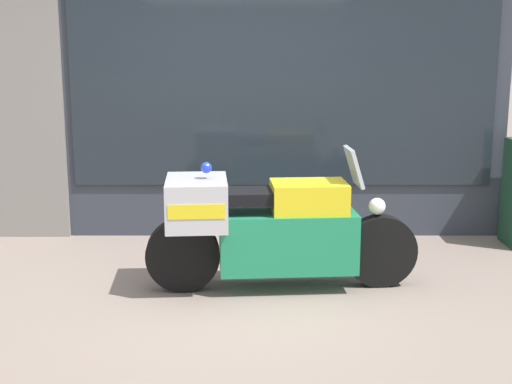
# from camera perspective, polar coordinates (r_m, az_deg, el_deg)

# --- Properties ---
(ground_plane) EXTENTS (60.00, 60.00, 0.00)m
(ground_plane) POSITION_cam_1_polar(r_m,az_deg,el_deg) (5.79, -1.39, -8.29)
(ground_plane) COLOR gray
(shop_building) EXTENTS (5.40, 0.55, 4.00)m
(shop_building) POSITION_cam_1_polar(r_m,az_deg,el_deg) (7.44, -4.18, 11.97)
(shop_building) COLOR #333842
(shop_building) RESTS_ON ground
(window_display) EXTENTS (4.06, 0.30, 2.00)m
(window_display) POSITION_cam_1_polar(r_m,az_deg,el_deg) (7.62, 1.75, 0.41)
(window_display) COLOR slate
(window_display) RESTS_ON ground
(paramedic_motorcycle) EXTENTS (2.24, 0.70, 1.17)m
(paramedic_motorcycle) POSITION_cam_1_polar(r_m,az_deg,el_deg) (5.80, 0.80, -2.73)
(paramedic_motorcycle) COLOR black
(paramedic_motorcycle) RESTS_ON ground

